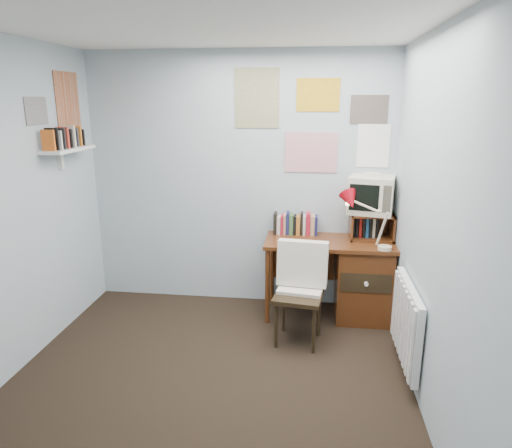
{
  "coord_description": "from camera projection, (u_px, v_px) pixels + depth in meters",
  "views": [
    {
      "loc": [
        0.72,
        -2.67,
        2.04
      ],
      "look_at": [
        0.27,
        0.91,
        1.05
      ],
      "focal_mm": 32.0,
      "sensor_mm": 36.0,
      "label": 1
    }
  ],
  "objects": [
    {
      "name": "desk_chair",
      "position": [
        299.0,
        297.0,
        3.87
      ],
      "size": [
        0.49,
        0.47,
        0.84
      ],
      "primitive_type": "cube",
      "rotation": [
        0.0,
        0.0,
        -0.15
      ],
      "color": "black",
      "rests_on": "ground"
    },
    {
      "name": "crt_tv",
      "position": [
        372.0,
        193.0,
        4.25
      ],
      "size": [
        0.47,
        0.45,
        0.38
      ],
      "primitive_type": "cube",
      "rotation": [
        0.0,
        0.0,
        -0.22
      ],
      "color": "beige",
      "rests_on": "tv_riser"
    },
    {
      "name": "posters_left",
      "position": [
        53.0,
        104.0,
        3.88
      ],
      "size": [
        0.01,
        0.7,
        0.6
      ],
      "primitive_type": "cube",
      "color": "white",
      "rests_on": "left_wall"
    },
    {
      "name": "ground",
      "position": [
        201.0,
        402.0,
        3.17
      ],
      "size": [
        3.5,
        3.5,
        0.0
      ],
      "primitive_type": "plane",
      "color": "black",
      "rests_on": "ground"
    },
    {
      "name": "book_row",
      "position": [
        304.0,
        223.0,
        4.46
      ],
      "size": [
        0.6,
        0.14,
        0.22
      ],
      "primitive_type": "cube",
      "color": "#512812",
      "rests_on": "desk"
    },
    {
      "name": "tv_riser",
      "position": [
        371.0,
        226.0,
        4.31
      ],
      "size": [
        0.4,
        0.3,
        0.25
      ],
      "primitive_type": "cube",
      "color": "#512812",
      "rests_on": "desk"
    },
    {
      "name": "desk",
      "position": [
        357.0,
        277.0,
        4.35
      ],
      "size": [
        1.2,
        0.55,
        0.76
      ],
      "color": "#512812",
      "rests_on": "ground"
    },
    {
      "name": "back_wall",
      "position": [
        239.0,
        182.0,
        4.52
      ],
      "size": [
        3.0,
        0.02,
        2.5
      ],
      "primitive_type": "cube",
      "color": "#A6B9BE",
      "rests_on": "ground"
    },
    {
      "name": "right_wall",
      "position": [
        444.0,
        239.0,
        2.67
      ],
      "size": [
        0.02,
        3.5,
        2.5
      ],
      "primitive_type": "cube",
      "color": "#A6B9BE",
      "rests_on": "ground"
    },
    {
      "name": "posters_back",
      "position": [
        312.0,
        120.0,
        4.27
      ],
      "size": [
        1.2,
        0.01,
        0.9
      ],
      "primitive_type": "cube",
      "color": "white",
      "rests_on": "back_wall"
    },
    {
      "name": "ceiling",
      "position": [
        187.0,
        13.0,
        2.52
      ],
      "size": [
        3.0,
        3.5,
        0.02
      ],
      "primitive_type": "cube",
      "color": "white",
      "rests_on": "back_wall"
    },
    {
      "name": "radiator",
      "position": [
        407.0,
        323.0,
        3.42
      ],
      "size": [
        0.09,
        0.8,
        0.6
      ],
      "primitive_type": "cube",
      "color": "white",
      "rests_on": "right_wall"
    },
    {
      "name": "desk_lamp",
      "position": [
        386.0,
        225.0,
        3.96
      ],
      "size": [
        0.33,
        0.29,
        0.45
      ],
      "primitive_type": "cube",
      "rotation": [
        0.0,
        0.0,
        -0.08
      ],
      "color": "#B00B18",
      "rests_on": "desk"
    },
    {
      "name": "wall_shelf",
      "position": [
        68.0,
        149.0,
        3.97
      ],
      "size": [
        0.2,
        0.62,
        0.24
      ],
      "primitive_type": "cube",
      "color": "white",
      "rests_on": "left_wall"
    }
  ]
}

